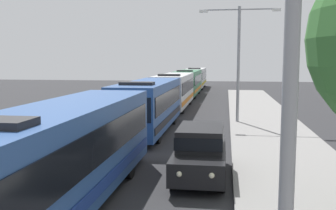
% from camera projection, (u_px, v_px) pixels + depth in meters
% --- Properties ---
extents(bus_lead, '(2.58, 11.70, 3.21)m').
position_uv_depth(bus_lead, '(64.00, 153.00, 11.19)').
color(bus_lead, '#284C8C').
rests_on(bus_lead, ground_plane).
extents(bus_second_in_line, '(2.58, 10.63, 3.21)m').
position_uv_depth(bus_second_in_line, '(149.00, 104.00, 23.55)').
color(bus_second_in_line, '#284C8C').
rests_on(bus_second_in_line, ground_plane).
extents(bus_middle, '(2.58, 11.18, 3.21)m').
position_uv_depth(bus_middle, '(174.00, 90.00, 35.05)').
color(bus_middle, silver).
rests_on(bus_middle, ground_plane).
extents(bus_fourth_in_line, '(2.58, 11.77, 3.21)m').
position_uv_depth(bus_fourth_in_line, '(188.00, 82.00, 47.13)').
color(bus_fourth_in_line, '#33724C').
rests_on(bus_fourth_in_line, ground_plane).
extents(bus_rear, '(2.58, 11.55, 3.21)m').
position_uv_depth(bus_rear, '(196.00, 77.00, 59.93)').
color(bus_rear, silver).
rests_on(bus_rear, ground_plane).
extents(white_suv, '(1.86, 4.74, 1.90)m').
position_uv_depth(white_suv, '(200.00, 150.00, 14.40)').
color(white_suv, black).
rests_on(white_suv, ground_plane).
extents(streetlamp_mid, '(5.34, 0.28, 7.74)m').
position_uv_depth(streetlamp_mid, '(239.00, 52.00, 26.19)').
color(streetlamp_mid, gray).
rests_on(streetlamp_mid, sidewalk).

